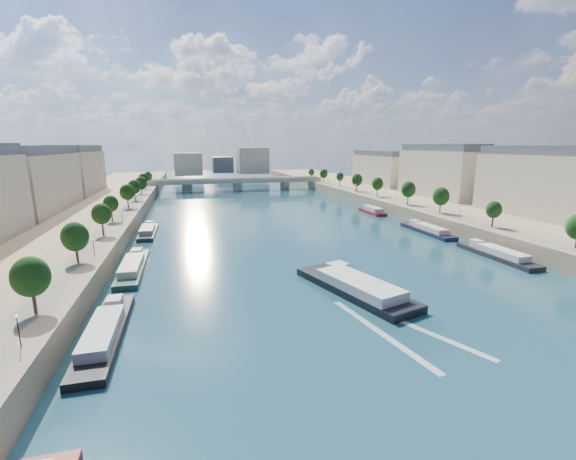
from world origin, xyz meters
TOP-DOWN VIEW (x-y plane):
  - ground at (0.00, 100.00)m, footprint 700.00×700.00m
  - quay_left at (-72.00, 100.00)m, footprint 44.00×520.00m
  - quay_right at (72.00, 100.00)m, footprint 44.00×520.00m
  - pave_left at (-57.00, 100.00)m, footprint 14.00×520.00m
  - pave_right at (57.00, 100.00)m, footprint 14.00×520.00m
  - trees_left at (-55.00, 102.00)m, footprint 4.80×268.80m
  - trees_right at (55.00, 110.00)m, footprint 4.80×268.80m
  - lamps_left at (-52.50, 90.00)m, footprint 0.36×200.36m
  - lamps_right at (52.50, 105.00)m, footprint 0.36×200.36m
  - buildings_left at (-85.00, 112.00)m, footprint 16.00×226.00m
  - buildings_right at (85.00, 112.00)m, footprint 16.00×226.00m
  - skyline at (3.19, 319.52)m, footprint 79.00×42.00m
  - bridge at (0.00, 233.49)m, footprint 112.00×12.00m
  - tour_barge at (-0.75, 47.97)m, footprint 16.47×30.65m
  - wake at (-0.75, 31.41)m, footprint 14.89×25.84m
  - moored_barges_left at (-45.50, 45.45)m, footprint 5.00×155.68m
  - moored_barges_right at (45.50, 56.82)m, footprint 5.00×163.65m

SIDE VIEW (x-z plane):
  - ground at x=0.00m, z-range 0.00..0.00m
  - wake at x=-0.75m, z-range 0.00..0.04m
  - moored_barges_left at x=-45.50m, z-range -0.96..2.64m
  - moored_barges_right at x=45.50m, z-range -0.96..2.64m
  - tour_barge at x=-0.75m, z-range -0.86..3.14m
  - quay_left at x=-72.00m, z-range 0.00..5.00m
  - quay_right at x=72.00m, z-range 0.00..5.00m
  - pave_left at x=-57.00m, z-range 5.00..5.10m
  - pave_right at x=57.00m, z-range 5.00..5.10m
  - bridge at x=0.00m, z-range 1.01..9.16m
  - lamps_left at x=-52.50m, z-range 5.64..9.92m
  - lamps_right at x=52.50m, z-range 5.64..9.92m
  - trees_left at x=-55.00m, z-range 6.35..14.61m
  - trees_right at x=55.00m, z-range 6.35..14.61m
  - skyline at x=3.19m, z-range 3.66..25.66m
  - buildings_left at x=-85.00m, z-range 4.85..28.05m
  - buildings_right at x=85.00m, z-range 4.85..28.05m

